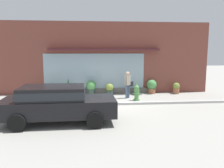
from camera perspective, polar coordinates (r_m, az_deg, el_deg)
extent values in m
plane|color=#9E9B93|center=(12.04, -1.04, -5.10)|extent=(60.00, 60.00, 0.00)
cube|color=#B2B2AD|center=(11.83, -0.97, -5.04)|extent=(14.00, 0.24, 0.12)
cube|color=brown|center=(14.90, -1.97, 6.59)|extent=(14.00, 0.36, 4.68)
cube|color=#8CA5B2|center=(14.74, -4.45, 2.89)|extent=(6.52, 0.03, 2.48)
cube|color=#4C1E23|center=(14.55, -1.90, 8.72)|extent=(7.12, 0.56, 0.12)
cube|color=#605E59|center=(14.91, -1.88, -1.76)|extent=(6.92, 0.20, 0.36)
cylinder|color=#4C8C47|center=(13.00, 6.23, -4.00)|extent=(0.37, 0.37, 0.06)
cylinder|color=#4C8C47|center=(12.93, 6.26, -2.59)|extent=(0.25, 0.25, 0.59)
sphere|color=#4C8C47|center=(12.87, 6.28, -0.96)|extent=(0.27, 0.27, 0.27)
cylinder|color=#4C8C47|center=(12.89, 5.55, -2.47)|extent=(0.10, 0.09, 0.09)
cylinder|color=#4C8C47|center=(12.96, 6.96, -2.44)|extent=(0.10, 0.09, 0.09)
cylinder|color=#4C8C47|center=(12.77, 6.40, -2.59)|extent=(0.09, 0.10, 0.09)
cylinder|color=#475675|center=(13.52, 4.20, -1.91)|extent=(0.12, 0.12, 0.79)
cylinder|color=#475675|center=(13.41, 3.71, -1.99)|extent=(0.12, 0.12, 0.79)
cube|color=#9E9384|center=(13.36, 3.99, 0.97)|extent=(0.36, 0.34, 0.59)
sphere|color=tan|center=(13.31, 4.00, 2.71)|extent=(0.21, 0.21, 0.21)
cylinder|color=#9E9384|center=(13.49, 4.61, 1.10)|extent=(0.08, 0.08, 0.56)
cylinder|color=#9E9384|center=(13.22, 3.35, 0.96)|extent=(0.08, 0.08, 0.56)
cube|color=black|center=(13.58, 4.92, 0.03)|extent=(0.25, 0.22, 0.28)
cube|color=black|center=(9.10, -13.24, -5.63)|extent=(4.43, 1.87, 0.65)
cube|color=black|center=(9.01, -14.75, -2.23)|extent=(2.45, 1.68, 0.53)
cube|color=#1E2328|center=(9.01, -14.75, -2.23)|extent=(2.50, 1.70, 0.29)
cylinder|color=black|center=(9.99, -4.76, -6.10)|extent=(0.63, 0.19, 0.63)
cylinder|color=black|center=(8.26, -4.35, -9.22)|extent=(0.63, 0.19, 0.63)
cylinder|color=black|center=(10.28, -20.20, -6.18)|extent=(0.63, 0.19, 0.63)
cylinder|color=black|center=(8.61, -23.03, -9.15)|extent=(0.63, 0.19, 0.63)
cylinder|color=#9E6042|center=(15.17, 10.00, -1.77)|extent=(0.47, 0.47, 0.33)
sphere|color=#4C934C|center=(15.10, 10.04, -0.15)|extent=(0.64, 0.64, 0.64)
cylinder|color=#33473D|center=(14.59, -5.32, -1.98)|extent=(0.49, 0.49, 0.38)
sphere|color=#4C934C|center=(14.52, -5.34, -0.38)|extent=(0.63, 0.63, 0.63)
sphere|color=orange|center=(14.62, -4.75, 0.12)|extent=(0.11, 0.11, 0.11)
sphere|color=orange|center=(14.53, -6.17, -0.12)|extent=(0.19, 0.19, 0.19)
sphere|color=white|center=(14.62, -5.83, 0.28)|extent=(0.12, 0.12, 0.12)
cylinder|color=#33473D|center=(14.38, -0.65, -2.29)|extent=(0.45, 0.45, 0.29)
sphere|color=olive|center=(14.31, -0.65, -0.88)|extent=(0.50, 0.50, 0.50)
cylinder|color=#9E6042|center=(14.61, -15.51, -2.25)|extent=(0.37, 0.37, 0.38)
sphere|color=#2D6B33|center=(14.55, -15.56, -0.88)|extent=(0.48, 0.48, 0.48)
sphere|color=#DB4C7A|center=(14.49, -15.97, -0.72)|extent=(0.13, 0.13, 0.13)
cylinder|color=#33473D|center=(14.67, -11.00, -2.17)|extent=(0.37, 0.37, 0.32)
cone|color=#23562D|center=(14.58, -11.06, -0.10)|extent=(0.33, 0.33, 0.75)
cylinder|color=#33473D|center=(14.57, 6.19, -2.24)|extent=(0.44, 0.44, 0.27)
cone|color=#4C934C|center=(14.49, 6.22, -0.59)|extent=(0.39, 0.39, 0.59)
cylinder|color=#9E6042|center=(15.46, 15.95, -1.73)|extent=(0.40, 0.40, 0.36)
sphere|color=olive|center=(15.40, 16.00, -0.50)|extent=(0.45, 0.45, 0.45)
sphere|color=#B266B7|center=(15.33, 15.75, -0.21)|extent=(0.10, 0.10, 0.10)
sphere|color=#E5C64C|center=(15.29, 15.88, -0.25)|extent=(0.13, 0.13, 0.13)
sphere|color=#DB4C7A|center=(15.30, 16.17, -0.22)|extent=(0.12, 0.12, 0.12)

